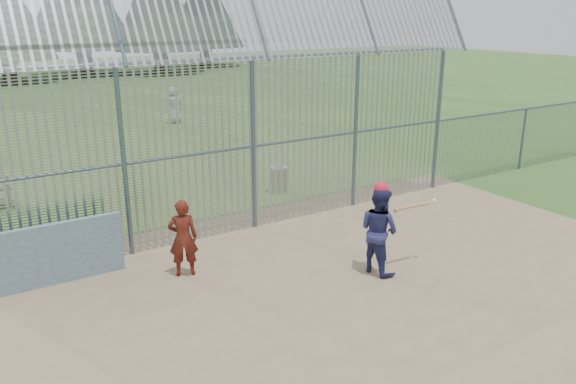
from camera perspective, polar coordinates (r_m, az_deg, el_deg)
ground at (r=10.91m, az=5.68°, el=-9.25°), size 120.00×120.00×0.00m
dirt_infield at (r=10.56m, az=7.36°, el=-10.22°), size 14.00×10.00×0.02m
dugout_wall at (r=11.46m, az=-22.55°, el=-5.82°), size 2.50×0.12×1.20m
batter at (r=11.10m, az=9.22°, el=-3.86°), size 0.76×0.92×1.74m
onlooker at (r=11.04m, az=-10.62°, el=-4.60°), size 0.66×0.54×1.55m
bg_kid_standing at (r=26.89m, az=-11.44°, el=8.64°), size 0.92×0.70×1.69m
batting_gear at (r=10.91m, az=10.07°, el=-0.02°), size 1.39×0.43×0.62m
trash_can at (r=16.10m, az=-0.93°, el=1.30°), size 0.56×0.56×0.82m
backstop_fence at (r=13.80m, az=3.22°, el=6.96°), size 20.09×0.81×5.30m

